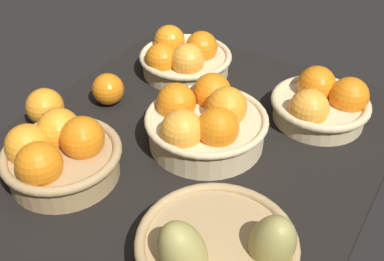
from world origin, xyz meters
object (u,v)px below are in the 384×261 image
object	(u,v)px
basket_far_left	(322,103)
loose_orange_front_gap	(108,89)
basket_far_right_pears	(219,249)
basket_near_right	(59,154)
loose_orange_back_gap	(45,107)
basket_center	(205,121)
basket_near_left	(183,58)

from	to	relation	value
basket_far_left	loose_orange_front_gap	bearing A→B (deg)	-65.98
basket_far_right_pears	basket_near_right	bearing A→B (deg)	-94.17
basket_far_right_pears	loose_orange_front_gap	world-z (taller)	basket_far_right_pears
basket_far_left	loose_orange_front_gap	xyz separation A→B (cm)	(18.98, -42.59, -0.57)
basket_far_left	loose_orange_back_gap	world-z (taller)	basket_far_left
basket_center	basket_far_left	world-z (taller)	basket_center
basket_center	loose_orange_front_gap	world-z (taller)	basket_center
basket_near_left	basket_near_right	bearing A→B (deg)	2.07
basket_near_right	loose_orange_front_gap	distance (cm)	24.83
loose_orange_back_gap	basket_center	bearing A→B (deg)	110.55
basket_center	loose_orange_front_gap	xyz separation A→B (cm)	(-0.93, -25.71, -1.55)
basket_near_right	basket_near_left	world-z (taller)	basket_near_right
basket_far_right_pears	basket_far_left	bearing A→B (deg)	-179.54
basket_far_left	basket_near_left	xyz separation A→B (cm)	(-1.45, -35.78, -0.02)
basket_near_left	basket_far_right_pears	bearing A→B (deg)	37.98
loose_orange_front_gap	loose_orange_back_gap	distance (cm)	14.30
basket_far_left	basket_near_right	distance (cm)	54.41
basket_near_right	basket_far_right_pears	distance (cm)	34.66
basket_far_left	basket_far_right_pears	world-z (taller)	basket_far_right_pears
basket_near_left	loose_orange_front_gap	distance (cm)	21.55
basket_center	basket_near_left	size ratio (longest dim) A/B	1.07
loose_orange_front_gap	loose_orange_back_gap	world-z (taller)	loose_orange_back_gap
basket_center	basket_near_right	distance (cm)	28.31
basket_near_right	loose_orange_back_gap	size ratio (longest dim) A/B	2.73
basket_center	loose_orange_front_gap	bearing A→B (deg)	-92.07
basket_near_right	loose_orange_front_gap	bearing A→B (deg)	-160.20
basket_center	loose_orange_back_gap	bearing A→B (deg)	-69.45
basket_center	loose_orange_front_gap	distance (cm)	25.78
basket_near_right	basket_far_right_pears	size ratio (longest dim) A/B	0.88
basket_far_left	basket_far_right_pears	xyz separation A→B (cm)	(44.83, 0.36, -0.26)
loose_orange_back_gap	basket_far_left	bearing A→B (deg)	123.16
basket_near_left	loose_orange_back_gap	distance (cm)	35.77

